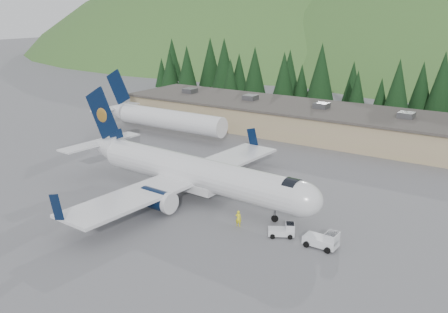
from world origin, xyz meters
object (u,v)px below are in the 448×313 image
at_px(baggage_tug_a, 284,230).
at_px(ramp_worker, 238,218).
at_px(airliner, 190,172).
at_px(baggage_tug_b, 324,240).
at_px(second_airliner, 159,117).
at_px(terminal_building, 296,118).

distance_m(baggage_tug_a, ramp_worker, 5.23).
relative_size(airliner, baggage_tug_b, 11.06).
xyz_separation_m(second_airliner, terminal_building, (19.91, 16.00, -0.70)).
distance_m(airliner, second_airliner, 32.39).
relative_size(baggage_tug_a, ramp_worker, 1.63).
height_order(airliner, second_airliner, airliner).
height_order(airliner, baggage_tug_a, airliner).
distance_m(second_airliner, ramp_worker, 42.33).
bearing_deg(airliner, baggage_tug_b, -6.89).
relative_size(baggage_tug_b, terminal_building, 0.05).
bearing_deg(terminal_building, baggage_tug_b, -60.86).
height_order(baggage_tug_b, terminal_building, terminal_building).
bearing_deg(ramp_worker, terminal_building, -83.43).
height_order(baggage_tug_a, terminal_building, terminal_building).
bearing_deg(baggage_tug_a, second_airliner, 117.30).
bearing_deg(baggage_tug_a, ramp_worker, 156.64).
distance_m(second_airliner, baggage_tug_b, 50.11).
relative_size(airliner, baggage_tug_a, 12.41).
xyz_separation_m(baggage_tug_a, ramp_worker, (-5.19, -0.55, 0.28)).
bearing_deg(second_airliner, baggage_tug_a, -33.33).
distance_m(second_airliner, baggage_tug_a, 46.25).
height_order(airliner, terminal_building, airliner).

